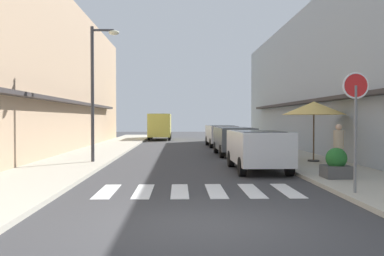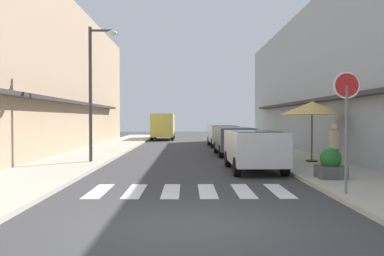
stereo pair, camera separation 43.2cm
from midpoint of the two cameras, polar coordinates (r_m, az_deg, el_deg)
ground_plane at (r=21.81m, az=0.01°, el=-3.75°), size 79.27×79.27×0.00m
sidewalk_left at (r=22.30m, az=-12.85°, el=-3.51°), size 3.05×50.45×0.12m
sidewalk_right at (r=22.42m, az=12.79°, el=-3.49°), size 3.05×50.45×0.12m
building_row_left at (r=24.26m, az=-21.88°, el=6.88°), size 5.50×34.43×8.64m
building_row_right at (r=24.45m, az=21.65°, el=6.24°), size 5.50×34.43×8.13m
crosswalk at (r=11.02m, az=0.75°, el=-8.65°), size 5.20×2.20×0.01m
parked_car_near at (r=15.24m, az=9.32°, el=-2.45°), size 1.84×4.14×1.47m
parked_car_mid at (r=21.68m, az=6.32°, el=-1.34°), size 1.86×4.18×1.47m
parked_car_far at (r=28.39m, az=4.64°, el=-0.73°), size 1.90×4.30×1.47m
delivery_van at (r=38.13m, az=-3.66°, el=0.51°), size 2.02×5.40×2.37m
round_street_sign at (r=10.63m, az=21.57°, el=3.57°), size 0.65×0.07×2.91m
street_lamp at (r=17.86m, az=-12.55°, el=6.48°), size 1.19×0.28×5.62m
cafe_umbrella at (r=18.01m, az=16.83°, el=2.61°), size 2.62×2.62×2.51m
planter_corner at (r=13.24m, az=19.42°, el=-4.81°), size 0.79×0.79×0.91m
pedestrian_walking_near at (r=14.76m, az=19.79°, el=-2.47°), size 0.34×0.34×1.61m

